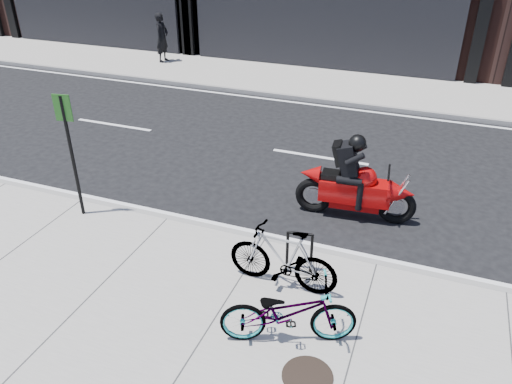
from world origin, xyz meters
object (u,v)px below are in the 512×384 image
at_px(manhole_cover, 307,376).
at_px(sign_post, 70,146).
at_px(bicycle_rear, 283,258).
at_px(bike_rack, 299,248).
at_px(motorcycle, 361,186).
at_px(pedestrian, 162,38).
at_px(bicycle_front, 288,312).

xyz_separation_m(manhole_cover, sign_post, (-5.17, 2.25, 1.43)).
bearing_deg(bicycle_rear, bike_rack, 164.88).
distance_m(manhole_cover, sign_post, 5.82).
distance_m(bicycle_rear, motorcycle, 2.73).
bearing_deg(sign_post, bike_rack, -12.84).
height_order(motorcycle, pedestrian, pedestrian).
relative_size(motorcycle, pedestrian, 1.28).
distance_m(bicycle_front, manhole_cover, 0.83).
xyz_separation_m(bicycle_rear, manhole_cover, (0.87, -1.59, -0.52)).
xyz_separation_m(bike_rack, pedestrian, (-8.70, 10.73, 0.48)).
height_order(bike_rack, bicycle_rear, bicycle_rear).
relative_size(manhole_cover, sign_post, 0.27).
distance_m(motorcycle, sign_post, 5.47).
relative_size(bicycle_rear, pedestrian, 0.96).
distance_m(motorcycle, pedestrian, 12.63).
distance_m(bicycle_front, bicycle_rear, 1.15).
bearing_deg(bike_rack, bicycle_front, -79.16).
bearing_deg(motorcycle, manhole_cover, -93.13).
height_order(motorcycle, manhole_cover, motorcycle).
relative_size(bicycle_front, manhole_cover, 2.80).
bearing_deg(pedestrian, sign_post, -157.50).
bearing_deg(bicycle_front, bicycle_rear, 1.03).
height_order(bicycle_front, manhole_cover, bicycle_front).
distance_m(pedestrian, sign_post, 11.37).
relative_size(bike_rack, motorcycle, 0.31).
bearing_deg(bicycle_front, pedestrian, 15.26).
height_order(pedestrian, manhole_cover, pedestrian).
distance_m(bicycle_front, sign_post, 5.13).
bearing_deg(bike_rack, sign_post, 177.42).
bearing_deg(pedestrian, bike_rack, -140.48).
bearing_deg(manhole_cover, bicycle_rear, 118.62).
xyz_separation_m(bike_rack, bicycle_front, (0.29, -1.52, 0.05)).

